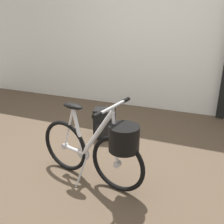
# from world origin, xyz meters

# --- Properties ---
(ground_plane) EXTENTS (7.47, 7.47, 0.00)m
(ground_plane) POSITION_xyz_m (0.00, 0.00, 0.00)
(ground_plane) COLOR brown
(back_wall) EXTENTS (7.47, 0.10, 3.00)m
(back_wall) POSITION_xyz_m (0.00, 2.11, 1.50)
(back_wall) COLOR white
(back_wall) RESTS_ON ground_plane
(folding_bike_foreground) EXTENTS (1.15, 0.53, 0.82)m
(folding_bike_foreground) POSITION_xyz_m (0.04, -0.23, 0.39)
(folding_bike_foreground) COLOR black
(folding_bike_foreground) RESTS_ON ground_plane
(backpack_on_floor) EXTENTS (0.29, 0.27, 0.39)m
(backpack_on_floor) POSITION_xyz_m (-0.32, 0.68, 0.19)
(backpack_on_floor) COLOR black
(backpack_on_floor) RESTS_ON ground_plane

